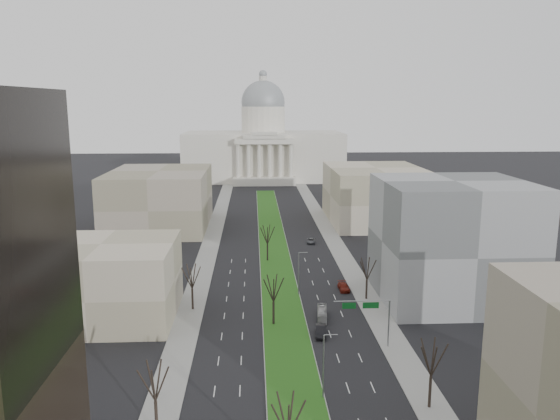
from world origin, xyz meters
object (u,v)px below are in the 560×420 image
object	(u,v)px
car_grey_far	(311,241)
box_van	(322,314)
car_red	(344,287)
car_black	(321,331)

from	to	relation	value
car_grey_far	box_van	size ratio (longest dim) A/B	0.66
car_grey_far	car_red	bearing A→B (deg)	-79.77
car_black	car_grey_far	distance (m)	62.31
car_black	box_van	xyz separation A→B (m)	(1.15, 7.34, 0.15)
car_red	car_grey_far	world-z (taller)	car_red
car_red	car_black	bearing A→B (deg)	-109.44
car_red	car_grey_far	distance (m)	39.69
car_red	car_grey_far	bearing A→B (deg)	93.21
car_red	box_van	world-z (taller)	box_van
car_black	car_grey_far	bearing A→B (deg)	91.71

